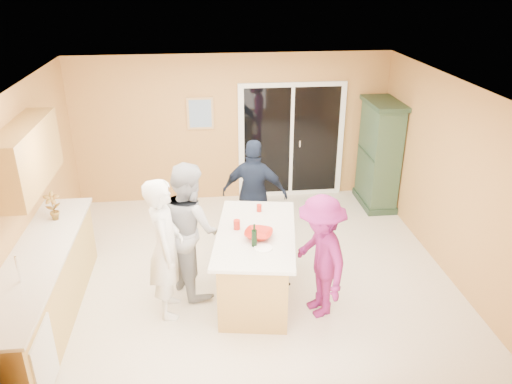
{
  "coord_description": "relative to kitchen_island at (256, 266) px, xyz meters",
  "views": [
    {
      "loc": [
        -0.52,
        -5.93,
        3.89
      ],
      "look_at": [
        0.15,
        0.1,
        1.15
      ],
      "focal_mm": 35.0,
      "sensor_mm": 36.0,
      "label": 1
    }
  ],
  "objects": [
    {
      "name": "floor",
      "position": [
        -0.07,
        0.58,
        -0.43
      ],
      "size": [
        5.5,
        5.5,
        0.0
      ],
      "primitive_type": "plane",
      "color": "silver",
      "rests_on": "ground"
    },
    {
      "name": "ceiling",
      "position": [
        -0.07,
        0.58,
        2.17
      ],
      "size": [
        5.5,
        5.0,
        0.1
      ],
      "primitive_type": "cube",
      "color": "white",
      "rests_on": "wall_back"
    },
    {
      "name": "wall_back",
      "position": [
        -0.07,
        3.08,
        0.87
      ],
      "size": [
        5.5,
        0.1,
        2.6
      ],
      "primitive_type": "cube",
      "color": "#EBBE60",
      "rests_on": "ground"
    },
    {
      "name": "wall_front",
      "position": [
        -0.07,
        -1.92,
        0.87
      ],
      "size": [
        5.5,
        0.1,
        2.6
      ],
      "primitive_type": "cube",
      "color": "#EBBE60",
      "rests_on": "ground"
    },
    {
      "name": "wall_left",
      "position": [
        -2.82,
        0.58,
        0.87
      ],
      "size": [
        0.1,
        5.0,
        2.6
      ],
      "primitive_type": "cube",
      "color": "#EBBE60",
      "rests_on": "ground"
    },
    {
      "name": "wall_right",
      "position": [
        2.68,
        0.58,
        0.87
      ],
      "size": [
        0.1,
        5.0,
        2.6
      ],
      "primitive_type": "cube",
      "color": "#EBBE60",
      "rests_on": "ground"
    },
    {
      "name": "left_cabinet_run",
      "position": [
        -2.52,
        -0.46,
        0.03
      ],
      "size": [
        0.65,
        3.05,
        1.24
      ],
      "color": "tan",
      "rests_on": "floor"
    },
    {
      "name": "upper_cabinets",
      "position": [
        -2.65,
        0.38,
        1.44
      ],
      "size": [
        0.35,
        1.6,
        0.75
      ],
      "primitive_type": "cube",
      "color": "tan",
      "rests_on": "wall_left"
    },
    {
      "name": "sliding_door",
      "position": [
        0.98,
        3.05,
        0.62
      ],
      "size": [
        1.9,
        0.07,
        2.1
      ],
      "color": "white",
      "rests_on": "floor"
    },
    {
      "name": "framed_picture",
      "position": [
        -0.62,
        3.06,
        1.17
      ],
      "size": [
        0.46,
        0.04,
        0.56
      ],
      "color": "tan",
      "rests_on": "wall_back"
    },
    {
      "name": "kitchen_island",
      "position": [
        0.0,
        0.0,
        0.0
      ],
      "size": [
        1.22,
        1.88,
        0.92
      ],
      "rotation": [
        0.0,
        0.0,
        -0.16
      ],
      "color": "tan",
      "rests_on": "floor"
    },
    {
      "name": "green_hutch",
      "position": [
        2.42,
        2.48,
        0.48
      ],
      "size": [
        0.54,
        1.02,
        1.88
      ],
      "color": "#233928",
      "rests_on": "floor"
    },
    {
      "name": "woman_white",
      "position": [
        -1.09,
        -0.21,
        0.45
      ],
      "size": [
        0.45,
        0.66,
        1.76
      ],
      "primitive_type": "imported",
      "rotation": [
        0.0,
        0.0,
        1.61
      ],
      "color": "silver",
      "rests_on": "floor"
    },
    {
      "name": "woman_grey",
      "position": [
        -0.82,
        0.25,
        0.45
      ],
      "size": [
        1.0,
        1.07,
        1.76
      ],
      "primitive_type": "imported",
      "rotation": [
        0.0,
        0.0,
        2.07
      ],
      "color": "#ABAAAD",
      "rests_on": "floor"
    },
    {
      "name": "woman_navy",
      "position": [
        0.13,
        1.32,
        0.4
      ],
      "size": [
        1.05,
        0.66,
        1.66
      ],
      "primitive_type": "imported",
      "rotation": [
        0.0,
        0.0,
        2.86
      ],
      "color": "#182135",
      "rests_on": "floor"
    },
    {
      "name": "woman_magenta",
      "position": [
        0.72,
        -0.42,
        0.34
      ],
      "size": [
        0.79,
        1.11,
        1.55
      ],
      "primitive_type": "imported",
      "rotation": [
        0.0,
        0.0,
        -1.34
      ],
      "color": "#7E1B61",
      "rests_on": "floor"
    },
    {
      "name": "serving_bowl",
      "position": [
        0.02,
        -0.14,
        0.53
      ],
      "size": [
        0.43,
        0.43,
        0.08
      ],
      "primitive_type": "imported",
      "rotation": [
        0.0,
        0.0,
        -0.33
      ],
      "color": "#B12013",
      "rests_on": "kitchen_island"
    },
    {
      "name": "tulip_vase",
      "position": [
        -2.52,
        0.58,
        0.7
      ],
      "size": [
        0.23,
        0.18,
        0.38
      ],
      "primitive_type": "imported",
      "rotation": [
        0.0,
        0.0,
        0.2
      ],
      "color": "#B32711",
      "rests_on": "left_cabinet_run"
    },
    {
      "name": "tumbler_near",
      "position": [
        -0.23,
        0.1,
        0.55
      ],
      "size": [
        0.1,
        0.1,
        0.12
      ],
      "primitive_type": "cylinder",
      "rotation": [
        0.0,
        0.0,
        -0.24
      ],
      "color": "#B12013",
      "rests_on": "kitchen_island"
    },
    {
      "name": "tumbler_far",
      "position": [
        0.11,
        0.56,
        0.54
      ],
      "size": [
        0.07,
        0.07,
        0.1
      ],
      "primitive_type": "cylinder",
      "rotation": [
        0.0,
        0.0,
        0.1
      ],
      "color": "#B12013",
      "rests_on": "kitchen_island"
    },
    {
      "name": "wine_bottle",
      "position": [
        -0.06,
        -0.33,
        0.6
      ],
      "size": [
        0.07,
        0.07,
        0.28
      ],
      "rotation": [
        0.0,
        0.0,
        0.3
      ],
      "color": "black",
      "rests_on": "kitchen_island"
    },
    {
      "name": "white_plate",
      "position": [
        0.04,
        -0.4,
        0.5
      ],
      "size": [
        0.27,
        0.27,
        0.01
      ],
      "primitive_type": "cylinder",
      "rotation": [
        0.0,
        0.0,
        -0.33
      ],
      "color": "white",
      "rests_on": "kitchen_island"
    }
  ]
}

